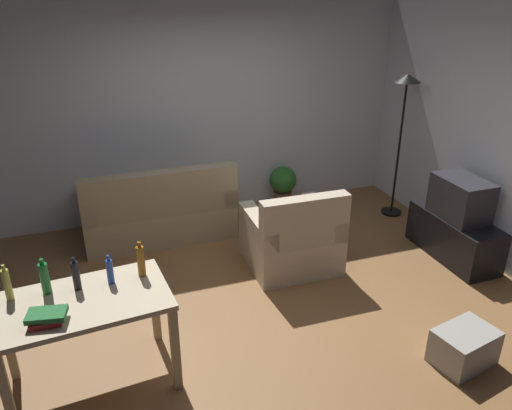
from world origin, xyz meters
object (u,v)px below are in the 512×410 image
object	(u,v)px
desk	(85,312)
armchair	(293,240)
bottle_blue	(110,271)
couch	(159,213)
book_stack	(46,317)
potted_plant	(283,184)
bottle_green	(45,278)
bottle_dark	(76,275)
bottle_amber	(141,261)
torchiere_lamp	(404,107)
tv	(461,198)
storage_box	(464,347)
tv_stand	(454,237)
bottle_squat	(7,284)

from	to	relation	value
desk	armchair	world-z (taller)	armchair
bottle_blue	couch	bearing A→B (deg)	72.47
book_stack	potted_plant	bearing A→B (deg)	44.48
couch	potted_plant	bearing A→B (deg)	-169.56
bottle_green	bottle_dark	size ratio (longest dim) A/B	1.06
potted_plant	bottle_amber	xyz separation A→B (m)	(-2.12, -2.36, 0.56)
potted_plant	book_stack	xyz separation A→B (m)	(-2.79, -2.74, 0.47)
desk	armchair	size ratio (longest dim) A/B	1.37
torchiere_lamp	bottle_green	size ratio (longest dim) A/B	6.50
bottle_dark	book_stack	distance (m)	0.41
bottle_green	bottle_blue	world-z (taller)	bottle_green
book_stack	bottle_amber	bearing A→B (deg)	29.34
bottle_green	bottle_amber	world-z (taller)	bottle_amber
couch	bottle_amber	distance (m)	2.17
potted_plant	bottle_green	bearing A→B (deg)	-139.69
couch	book_stack	world-z (taller)	couch
desk	bottle_dark	world-z (taller)	bottle_dark
bottle_green	book_stack	distance (m)	0.38
armchair	tv	bearing A→B (deg)	168.83
tv	storage_box	world-z (taller)	tv
storage_box	bottle_blue	size ratio (longest dim) A/B	2.06
couch	bottle_dark	size ratio (longest dim) A/B	6.53
tv_stand	armchair	bearing A→B (deg)	77.99
potted_plant	bottle_dark	bearing A→B (deg)	-137.21
tv	storage_box	distance (m)	1.86
potted_plant	bottle_green	xyz separation A→B (m)	(-2.80, -2.38, 0.55)
bottle_blue	bottle_amber	size ratio (longest dim) A/B	0.81
torchiere_lamp	bottle_dark	world-z (taller)	torchiere_lamp
desk	bottle_dark	distance (m)	0.27
bottle_squat	bottle_green	bearing A→B (deg)	-0.13
bottle_dark	bottle_amber	size ratio (longest dim) A/B	0.92
bottle_amber	potted_plant	bearing A→B (deg)	48.11
storage_box	bottle_green	world-z (taller)	bottle_green
torchiere_lamp	potted_plant	world-z (taller)	torchiere_lamp
torchiere_lamp	bottle_squat	xyz separation A→B (m)	(-4.33, -1.71, -0.53)
potted_plant	bottle_dark	world-z (taller)	bottle_dark
desk	book_stack	xyz separation A→B (m)	(-0.23, -0.19, 0.15)
bottle_dark	bottle_blue	distance (m)	0.24
potted_plant	bottle_blue	bearing A→B (deg)	-134.51
couch	bottle_squat	world-z (taller)	bottle_squat
bottle_dark	storage_box	bearing A→B (deg)	-17.43
bottle_amber	book_stack	size ratio (longest dim) A/B	1.04
tv_stand	storage_box	size ratio (longest dim) A/B	2.29
tv_stand	tv	xyz separation A→B (m)	(0.00, -0.00, 0.46)
desk	armchair	bearing A→B (deg)	22.14
tv	book_stack	distance (m)	4.18
tv_stand	torchiere_lamp	size ratio (longest dim) A/B	0.61
armchair	book_stack	world-z (taller)	armchair
bottle_amber	storage_box	bearing A→B (deg)	-21.32
bottle_amber	armchair	bearing A→B (deg)	28.55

